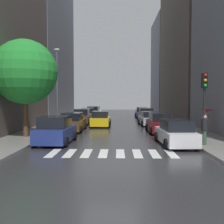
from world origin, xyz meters
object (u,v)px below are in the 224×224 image
Objects in this scene: parked_car_left_nearest at (56,131)px; pedestrian_foreground at (207,115)px; parked_car_left_fourth at (88,114)px; traffic_light_right_corner at (204,93)px; parked_car_left_fifth at (93,112)px; lamp_post_left at (57,83)px; parked_car_left_third at (82,117)px; parked_car_left_sixth at (95,111)px; parked_car_right_nearest at (176,133)px; pedestrian_near_tree at (204,129)px; parked_car_right_second at (159,123)px; parked_car_right_third at (149,119)px; parked_car_right_fourth at (146,115)px; parked_car_right_fifth at (142,113)px; taxi_midroad at (101,119)px; street_tree_left at (25,72)px; parked_car_left_second at (73,122)px.

parked_car_left_nearest is 11.57m from pedestrian_foreground.
traffic_light_right_corner reaches higher than parked_car_left_fourth.
parked_car_left_fifth is 0.54× the size of lamp_post_left.
parked_car_left_fourth is at bearing 0.37° from parked_car_left_third.
parked_car_left_sixth is 0.57× the size of lamp_post_left.
parked_car_right_nearest is 1.72m from pedestrian_near_tree.
parked_car_right_second is at bearing -51.95° from parked_car_left_nearest.
parked_car_right_third is at bearing 1.11° from parked_car_right_second.
traffic_light_right_corner is at bearing -173.10° from parked_car_right_fourth.
taxi_midroad is (-5.52, -13.16, 0.00)m from parked_car_right_fifth.
parked_car_right_fourth is 1.01× the size of parked_car_right_fifth.
parked_car_right_third is 14.65m from street_tree_left.
traffic_light_right_corner reaches higher than taxi_midroad.
parked_car_right_fifth is 0.55× the size of lamp_post_left.
street_tree_left is 12.41m from traffic_light_right_corner.
pedestrian_near_tree is at bearing -94.58° from parked_car_left_nearest.
parked_car_right_fifth is 2.32× the size of pedestrian_near_tree.
parked_car_right_nearest is at bearing 156.98° from traffic_light_right_corner.
pedestrian_near_tree is at bearing -14.61° from street_tree_left.
parked_car_right_fourth is at bearing -163.95° from pedestrian_near_tree.
parked_car_left_fifth reaches higher than parked_car_left_fourth.
street_tree_left is 0.93× the size of lamp_post_left.
parked_car_left_fourth is (-0.11, 6.42, -0.04)m from parked_car_left_third.
parked_car_right_fifth is at bearing -2.52° from parked_car_right_nearest.
parked_car_right_fifth is (7.97, 4.04, -0.01)m from parked_car_left_fourth.
parked_car_left_fifth is (0.16, 12.11, -0.02)m from parked_car_left_third.
parked_car_right_fifth is 0.60× the size of street_tree_left.
parked_car_left_second is 7.71m from parked_car_right_second.
taxi_midroad reaches higher than parked_car_right_nearest.
pedestrian_foreground is at bearing -156.97° from parked_car_left_sixth.
parked_car_left_fourth is 1.13× the size of parked_car_left_fifth.
parked_car_left_nearest is at bearing -179.94° from parked_car_left_second.
parked_car_left_nearest reaches higher than parked_car_left_fourth.
parked_car_left_second is 1.06× the size of parked_car_right_nearest.
traffic_light_right_corner is at bearing -147.78° from parked_car_left_third.
parked_car_right_fourth is at bearing -135.09° from parked_car_left_fifth.
pedestrian_foreground reaches higher than taxi_midroad.
taxi_midroad is at bearing 32.02° from lamp_post_left.
parked_car_left_fifth is at bearing 109.04° from traffic_light_right_corner.
taxi_midroad reaches higher than parked_car_right_fifth.
taxi_midroad is 2.49× the size of pedestrian_near_tree.
parked_car_right_third is 2.40× the size of pedestrian_near_tree.
parked_car_right_fifth is (0.26, 12.05, 0.03)m from parked_car_right_third.
lamp_post_left reaches higher than parked_car_right_fourth.
parked_car_left_third reaches higher than parked_car_left_sixth.
parked_car_right_third is 1.03× the size of parked_car_right_fifth.
parked_car_left_nearest is 0.90× the size of parked_car_right_second.
parked_car_left_second is at bearing -41.21° from lamp_post_left.
pedestrian_foreground is 13.85m from lamp_post_left.
parked_car_left_second is 2.64× the size of pedestrian_near_tree.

